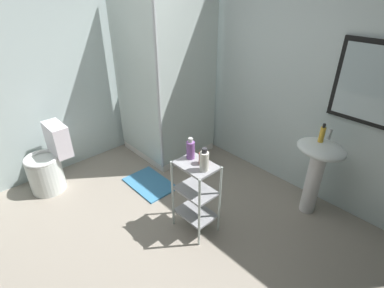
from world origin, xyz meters
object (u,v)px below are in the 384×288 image
(pedestal_sink, at_px, (317,164))
(storage_cart, at_px, (196,192))
(shower_stall, at_px, (166,122))
(conditioner_bottle_purple, at_px, (191,150))
(hand_soap_bottle, at_px, (322,134))
(rinse_cup, at_px, (203,158))
(bath_mat, at_px, (150,184))
(toilet, at_px, (49,164))
(lotion_bottle_white, at_px, (204,161))

(pedestal_sink, distance_m, storage_cart, 1.21)
(shower_stall, relative_size, storage_cart, 2.70)
(conditioner_bottle_purple, bearing_deg, shower_stall, 151.23)
(shower_stall, xyz_separation_m, pedestal_sink, (1.92, 0.35, 0.12))
(shower_stall, relative_size, conditioner_bottle_purple, 9.95)
(shower_stall, height_order, hand_soap_bottle, shower_stall)
(shower_stall, distance_m, rinse_cup, 1.51)
(pedestal_sink, xyz_separation_m, bath_mat, (-1.48, -0.96, -0.57))
(pedestal_sink, height_order, toilet, pedestal_sink)
(pedestal_sink, height_order, conditioner_bottle_purple, conditioner_bottle_purple)
(toilet, bearing_deg, lotion_bottle_white, 24.24)
(shower_stall, height_order, rinse_cup, shower_stall)
(storage_cart, distance_m, conditioner_bottle_purple, 0.41)
(toilet, distance_m, bath_mat, 1.15)
(bath_mat, bearing_deg, hand_soap_bottle, 33.65)
(shower_stall, xyz_separation_m, bath_mat, (0.43, -0.62, -0.45))
(pedestal_sink, xyz_separation_m, rinse_cup, (-0.59, -0.98, 0.21))
(bath_mat, bearing_deg, shower_stall, 125.02)
(shower_stall, distance_m, storage_cart, 1.47)
(shower_stall, distance_m, toilet, 1.50)
(toilet, relative_size, bath_mat, 1.27)
(shower_stall, distance_m, bath_mat, 0.88)
(conditioner_bottle_purple, height_order, bath_mat, conditioner_bottle_purple)
(rinse_cup, bearing_deg, storage_cart, -117.63)
(shower_stall, relative_size, lotion_bottle_white, 9.42)
(shower_stall, xyz_separation_m, lotion_bottle_white, (1.41, -0.70, 0.37))
(pedestal_sink, bearing_deg, hand_soap_bottle, 165.78)
(storage_cart, xyz_separation_m, rinse_cup, (0.03, 0.05, 0.36))
(pedestal_sink, height_order, bath_mat, pedestal_sink)
(rinse_cup, bearing_deg, toilet, -152.92)
(storage_cart, height_order, lotion_bottle_white, lotion_bottle_white)
(bath_mat, bearing_deg, rinse_cup, -1.34)
(toilet, relative_size, hand_soap_bottle, 4.16)
(toilet, xyz_separation_m, conditioner_bottle_purple, (1.48, 0.81, 0.51))
(shower_stall, distance_m, pedestal_sink, 1.95)
(toilet, height_order, bath_mat, toilet)
(pedestal_sink, distance_m, conditioner_bottle_purple, 1.26)
(hand_soap_bottle, bearing_deg, storage_cart, -119.48)
(shower_stall, xyz_separation_m, rinse_cup, (1.33, -0.64, 0.33))
(shower_stall, relative_size, bath_mat, 3.33)
(lotion_bottle_white, bearing_deg, hand_soap_bottle, 65.40)
(lotion_bottle_white, bearing_deg, shower_stall, 153.55)
(rinse_cup, bearing_deg, conditioner_bottle_purple, -173.07)
(shower_stall, bearing_deg, pedestal_sink, 10.24)
(shower_stall, distance_m, lotion_bottle_white, 1.61)
(conditioner_bottle_purple, bearing_deg, rinse_cup, 6.93)
(bath_mat, bearing_deg, toilet, -130.43)
(toilet, height_order, rinse_cup, rinse_cup)
(hand_soap_bottle, distance_m, lotion_bottle_white, 1.16)
(hand_soap_bottle, relative_size, conditioner_bottle_purple, 0.91)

